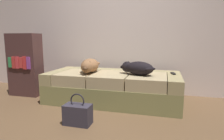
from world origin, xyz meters
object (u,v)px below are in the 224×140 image
(tv_remote, at_px, (173,73))
(handbag, at_px, (78,114))
(dog_tan, at_px, (89,66))
(couch, at_px, (113,87))
(bookshelf, at_px, (25,65))
(dog_dark, at_px, (137,68))

(tv_remote, xyz_separation_m, handbag, (-1.10, -1.05, -0.36))
(dog_tan, height_order, tv_remote, dog_tan)
(handbag, bearing_deg, dog_tan, 102.10)
(couch, relative_size, tv_remote, 13.87)
(couch, distance_m, handbag, 0.97)
(couch, xyz_separation_m, dog_tan, (-0.36, -0.09, 0.35))
(dog_tan, xyz_separation_m, handbag, (0.18, -0.86, -0.46))
(couch, bearing_deg, bookshelf, -178.79)
(dog_dark, height_order, handbag, dog_dark)
(dog_dark, bearing_deg, couch, 168.33)
(tv_remote, relative_size, bookshelf, 0.14)
(couch, xyz_separation_m, dog_dark, (0.40, -0.08, 0.34))
(dog_tan, height_order, dog_dark, dog_tan)
(dog_dark, bearing_deg, dog_tan, -179.71)
(couch, relative_size, dog_dark, 3.63)
(dog_dark, xyz_separation_m, handbag, (-0.58, -0.86, -0.45))
(dog_tan, relative_size, tv_remote, 4.28)
(tv_remote, height_order, bookshelf, bookshelf)
(couch, height_order, handbag, couch)
(couch, height_order, dog_dark, dog_dark)
(dog_dark, xyz_separation_m, tv_remote, (0.53, 0.19, -0.09))
(couch, distance_m, dog_dark, 0.53)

